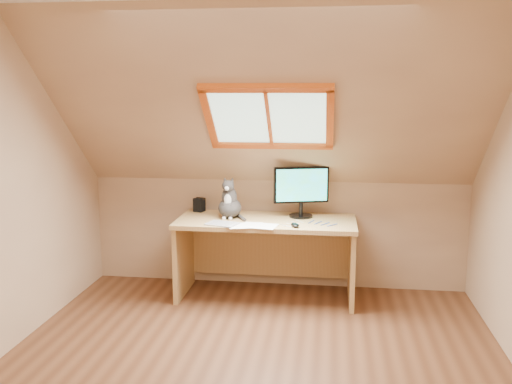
# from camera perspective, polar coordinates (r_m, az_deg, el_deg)

# --- Properties ---
(ground) EXTENTS (3.50, 3.50, 0.00)m
(ground) POSITION_cam_1_polar(r_m,az_deg,el_deg) (3.96, -0.55, -17.48)
(ground) COLOR brown
(ground) RESTS_ON ground
(room_shell) EXTENTS (3.52, 3.52, 2.41)m
(room_shell) POSITION_cam_1_polar(r_m,az_deg,el_deg) (3.43, -0.81, 3.39)
(room_shell) COLOR tan
(room_shell) RESTS_ON ground
(desk) EXTENTS (1.56, 0.68, 0.71)m
(desk) POSITION_cam_1_polar(r_m,az_deg,el_deg) (5.13, 1.11, -5.00)
(desk) COLOR tan
(desk) RESTS_ON ground
(monitor) EXTENTS (0.48, 0.21, 0.45)m
(monitor) POSITION_cam_1_polar(r_m,az_deg,el_deg) (5.06, 4.55, 0.37)
(monitor) COLOR black
(monitor) RESTS_ON desk
(cat) EXTENTS (0.22, 0.26, 0.38)m
(cat) POSITION_cam_1_polar(r_m,az_deg,el_deg) (5.05, -2.67, -1.10)
(cat) COLOR #3A3633
(cat) RESTS_ON desk
(desk_speaker) EXTENTS (0.11, 0.11, 0.13)m
(desk_speaker) POSITION_cam_1_polar(r_m,az_deg,el_deg) (5.35, -5.69, -1.28)
(desk_speaker) COLOR black
(desk_speaker) RESTS_ON desk
(graphics_tablet) EXTENTS (0.30, 0.25, 0.01)m
(graphics_tablet) POSITION_cam_1_polar(r_m,az_deg,el_deg) (4.83, -3.41, -3.19)
(graphics_tablet) COLOR #B2B2B7
(graphics_tablet) RESTS_ON desk
(mouse) EXTENTS (0.10, 0.13, 0.03)m
(mouse) POSITION_cam_1_polar(r_m,az_deg,el_deg) (4.74, 3.91, -3.31)
(mouse) COLOR black
(mouse) RESTS_ON desk
(papers) EXTENTS (0.33, 0.27, 0.00)m
(papers) POSITION_cam_1_polar(r_m,az_deg,el_deg) (4.77, -0.59, -3.40)
(papers) COLOR white
(papers) RESTS_ON desk
(cables) EXTENTS (0.51, 0.26, 0.01)m
(cables) POSITION_cam_1_polar(r_m,az_deg,el_deg) (4.86, 5.46, -3.15)
(cables) COLOR silver
(cables) RESTS_ON desk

